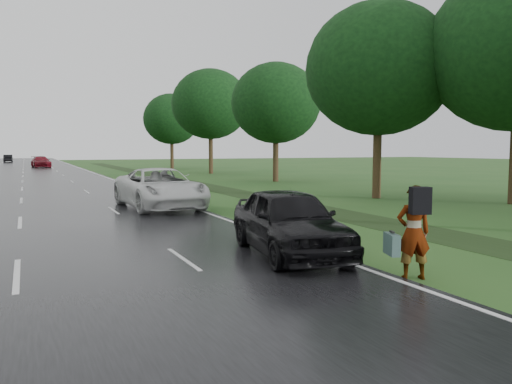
{
  "coord_description": "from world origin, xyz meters",
  "views": [
    {
      "loc": [
        0.24,
        -11.08,
        2.61
      ],
      "look_at": [
        6.51,
        2.47,
        1.3
      ],
      "focal_mm": 35.0,
      "sensor_mm": 36.0,
      "label": 1
    }
  ],
  "objects": [
    {
      "name": "ground",
      "position": [
        0.0,
        0.0,
        0.0
      ],
      "size": [
        220.0,
        220.0,
        0.0
      ],
      "primitive_type": "plane",
      "color": "#244D1B",
      "rests_on": "ground"
    },
    {
      "name": "road",
      "position": [
        0.0,
        45.0,
        0.02
      ],
      "size": [
        14.0,
        180.0,
        0.04
      ],
      "primitive_type": "cube",
      "color": "black",
      "rests_on": "ground"
    },
    {
      "name": "edge_stripe_east",
      "position": [
        6.75,
        45.0,
        0.04
      ],
      "size": [
        0.12,
        180.0,
        0.01
      ],
      "primitive_type": "cube",
      "color": "silver",
      "rests_on": "road"
    },
    {
      "name": "center_line",
      "position": [
        0.0,
        45.0,
        0.04
      ],
      "size": [
        0.12,
        180.0,
        0.01
      ],
      "primitive_type": "cube",
      "color": "silver",
      "rests_on": "road"
    },
    {
      "name": "drainage_ditch",
      "position": [
        11.5,
        18.71,
        0.04
      ],
      "size": [
        2.2,
        120.0,
        0.56
      ],
      "color": "black",
      "rests_on": "ground"
    },
    {
      "name": "tree_east_b",
      "position": [
        17.0,
        10.0,
        6.68
      ],
      "size": [
        7.6,
        7.6,
        10.11
      ],
      "color": "#3B2D18",
      "rests_on": "ground"
    },
    {
      "name": "tree_east_c",
      "position": [
        18.2,
        24.0,
        6.14
      ],
      "size": [
        7.0,
        7.0,
        9.29
      ],
      "color": "#3B2D18",
      "rests_on": "ground"
    },
    {
      "name": "tree_east_d",
      "position": [
        17.8,
        38.0,
        7.15
      ],
      "size": [
        8.0,
        8.0,
        10.76
      ],
      "color": "#3B2D18",
      "rests_on": "ground"
    },
    {
      "name": "tree_east_f",
      "position": [
        17.5,
        52.0,
        6.37
      ],
      "size": [
        7.2,
        7.2,
        9.62
      ],
      "color": "#3B2D18",
      "rests_on": "ground"
    },
    {
      "name": "pedestrian",
      "position": [
        7.17,
        -3.51,
        0.97
      ],
      "size": [
        0.92,
        0.94,
        1.88
      ],
      "rotation": [
        0.0,
        0.0,
        2.8
      ],
      "color": "#A5998C",
      "rests_on": "ground"
    },
    {
      "name": "white_pickup",
      "position": [
        5.5,
        10.19,
        0.9
      ],
      "size": [
        3.15,
        6.31,
        1.72
      ],
      "primitive_type": "imported",
      "rotation": [
        0.0,
        0.0,
        0.05
      ],
      "color": "white",
      "rests_on": "road"
    },
    {
      "name": "dark_sedan",
      "position": [
        6.0,
        -0.55,
        0.85
      ],
      "size": [
        2.58,
        4.98,
        1.62
      ],
      "primitive_type": "imported",
      "rotation": [
        0.0,
        0.0,
        -0.14
      ],
      "color": "black",
      "rests_on": "road"
    },
    {
      "name": "far_car_red",
      "position": [
        2.2,
        63.0,
        0.8
      ],
      "size": [
        2.69,
        5.41,
        1.51
      ],
      "primitive_type": "imported",
      "rotation": [
        0.0,
        0.0,
        0.11
      ],
      "color": "maroon",
      "rests_on": "road"
    },
    {
      "name": "far_car_dark",
      "position": [
        -2.6,
        93.52,
        0.74
      ],
      "size": [
        1.56,
        4.29,
        1.4
      ],
      "primitive_type": "imported",
      "rotation": [
        0.0,
        0.0,
        3.12
      ],
      "color": "black",
      "rests_on": "road"
    }
  ]
}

